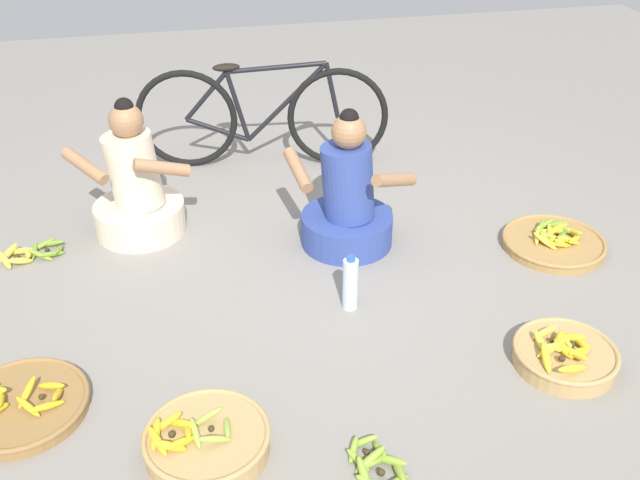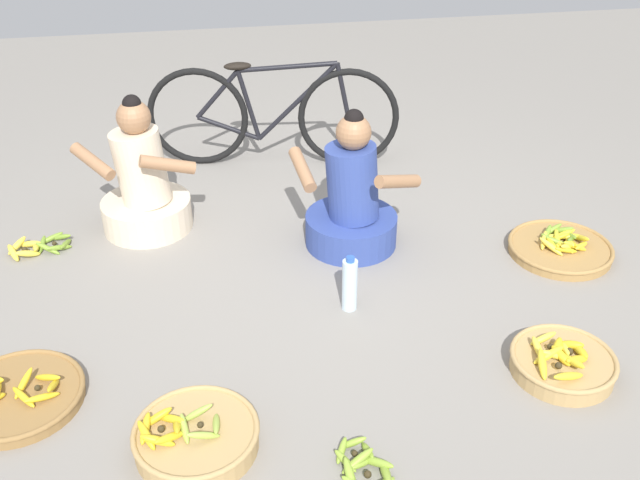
{
  "view_description": "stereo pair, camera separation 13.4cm",
  "coord_description": "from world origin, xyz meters",
  "views": [
    {
      "loc": [
        -0.66,
        -3.13,
        2.19
      ],
      "look_at": [
        0.0,
        -0.2,
        0.35
      ],
      "focal_mm": 40.65,
      "sensor_mm": 36.0,
      "label": 1
    },
    {
      "loc": [
        -0.53,
        -3.16,
        2.19
      ],
      "look_at": [
        0.0,
        -0.2,
        0.35
      ],
      "focal_mm": 40.65,
      "sensor_mm": 36.0,
      "label": 2
    }
  ],
  "objects": [
    {
      "name": "banana_basket_mid_right",
      "position": [
        -1.39,
        -0.71,
        0.04
      ],
      "size": [
        0.56,
        0.56,
        0.14
      ],
      "color": "olive",
      "rests_on": "ground"
    },
    {
      "name": "vendor_woman_front",
      "position": [
        0.27,
        0.3,
        0.26
      ],
      "size": [
        0.68,
        0.56,
        0.81
      ],
      "color": "#334793",
      "rests_on": "ground"
    },
    {
      "name": "ground_plane",
      "position": [
        0.0,
        0.0,
        0.0
      ],
      "size": [
        10.0,
        10.0,
        0.0
      ],
      "primitive_type": "plane",
      "color": "gray"
    },
    {
      "name": "loose_bananas_front_right",
      "position": [
        -1.48,
        0.53,
        0.03
      ],
      "size": [
        0.37,
        0.25,
        0.09
      ],
      "color": "olive",
      "rests_on": "ground"
    },
    {
      "name": "banana_basket_near_vendor",
      "position": [
        1.4,
        -0.02,
        0.04
      ],
      "size": [
        0.58,
        0.58,
        0.13
      ],
      "color": "#A87F47",
      "rests_on": "ground"
    },
    {
      "name": "water_bottle",
      "position": [
        0.13,
        -0.31,
        0.14
      ],
      "size": [
        0.08,
        0.08,
        0.3
      ],
      "color": "silver",
      "rests_on": "ground"
    },
    {
      "name": "banana_basket_mid_left",
      "position": [
        -0.66,
        -1.09,
        0.06
      ],
      "size": [
        0.5,
        0.5,
        0.16
      ],
      "color": "tan",
      "rests_on": "ground"
    },
    {
      "name": "bicycle_leaning",
      "position": [
        -0.03,
        1.43,
        0.36
      ],
      "size": [
        1.68,
        0.36,
        0.73
      ],
      "color": "black",
      "rests_on": "ground"
    },
    {
      "name": "vendor_woman_behind",
      "position": [
        -0.88,
        0.69,
        0.27
      ],
      "size": [
        0.69,
        0.52,
        0.82
      ],
      "color": "beige",
      "rests_on": "ground"
    },
    {
      "name": "loose_bananas_front_center",
      "position": [
        -0.03,
        -1.33,
        0.03
      ],
      "size": [
        0.23,
        0.31,
        0.1
      ],
      "color": "#8CAD38",
      "rests_on": "ground"
    },
    {
      "name": "banana_basket_near_bicycle",
      "position": [
        0.96,
        -0.94,
        0.06
      ],
      "size": [
        0.47,
        0.47,
        0.16
      ],
      "color": "tan",
      "rests_on": "ground"
    }
  ]
}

